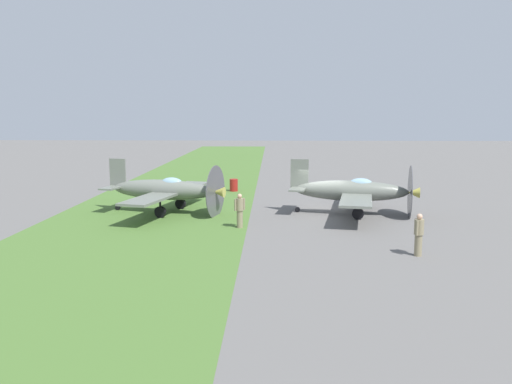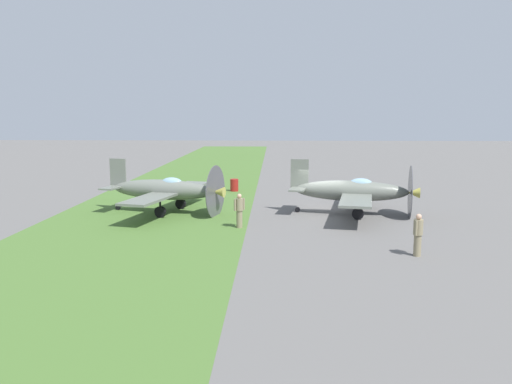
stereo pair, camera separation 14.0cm
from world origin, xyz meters
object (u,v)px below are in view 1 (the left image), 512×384
at_px(airplane_lead, 353,191).
at_px(ground_crew_mechanic, 419,234).
at_px(fuel_drum, 234,185).
at_px(airplane_wingman, 165,190).
at_px(ground_crew_chief, 240,210).

height_order(airplane_lead, ground_crew_mechanic, airplane_lead).
height_order(airplane_lead, fuel_drum, airplane_lead).
xyz_separation_m(airplane_wingman, fuel_drum, (-8.46, 3.29, -0.89)).
height_order(airplane_wingman, ground_crew_chief, airplane_wingman).
bearing_deg(fuel_drum, airplane_wingman, -21.28).
xyz_separation_m(airplane_lead, fuel_drum, (-8.58, -7.41, -0.90)).
distance_m(airplane_lead, airplane_wingman, 10.71).
xyz_separation_m(airplane_wingman, ground_crew_chief, (3.76, 4.51, -0.43)).
relative_size(ground_crew_chief, ground_crew_mechanic, 1.00).
bearing_deg(airplane_lead, ground_crew_chief, -49.15).
bearing_deg(ground_crew_chief, airplane_wingman, -76.90).
height_order(airplane_wingman, ground_crew_mechanic, airplane_wingman).
bearing_deg(airplane_wingman, ground_crew_mechanic, 68.14).
distance_m(ground_crew_chief, ground_crew_mechanic, 8.95).
bearing_deg(airplane_wingman, fuel_drum, 172.58).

